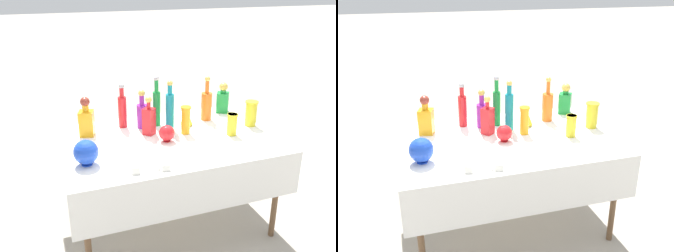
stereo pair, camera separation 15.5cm
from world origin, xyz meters
TOP-DOWN VIEW (x-y plane):
  - ground_plane at (0.00, 0.00)m, footprint 40.00×40.00m
  - display_table at (0.00, -0.04)m, footprint 1.61×1.08m
  - tall_bottle_0 at (0.01, 0.29)m, footprint 0.06×0.06m
  - tall_bottle_1 at (-0.26, 0.35)m, footprint 0.07×0.07m
  - tall_bottle_2 at (0.44, 0.27)m, footprint 0.09×0.09m
  - tall_bottle_3 at (0.08, 0.16)m, footprint 0.07×0.07m
  - tall_bottle_4 at (-0.12, 0.28)m, footprint 0.08×0.08m
  - square_decanter_0 at (0.66, 0.39)m, footprint 0.14×0.14m
  - square_decanter_1 at (-0.11, 0.13)m, footprint 0.11×0.11m
  - square_decanter_2 at (-0.56, 0.27)m, footprint 0.13×0.13m
  - slender_vase_0 at (0.48, -0.10)m, footprint 0.08×0.08m
  - slender_vase_1 at (0.73, 0.02)m, footprint 0.10×0.10m
  - slender_vase_2 at (0.16, 0.04)m, footprint 0.08×0.08m
  - fluted_vase_0 at (0.23, 0.20)m, footprint 0.10×0.10m
  - round_bowl_0 at (-0.03, -0.05)m, footprint 0.12×0.12m
  - round_bowl_1 at (-0.64, -0.22)m, footprint 0.16×0.16m
  - price_tag_left at (-0.21, -0.44)m, footprint 0.05×0.03m
  - price_tag_center at (-0.38, -0.45)m, footprint 0.06×0.03m
  - price_tag_right at (-0.19, -0.48)m, footprint 0.06×0.03m
  - cardboard_box_behind_left at (-0.14, 1.00)m, footprint 0.63×0.47m

SIDE VIEW (x-z plane):
  - ground_plane at x=0.00m, z-range 0.00..0.00m
  - cardboard_box_behind_left at x=-0.14m, z-range -0.04..0.29m
  - display_table at x=0.00m, z-range 0.32..1.08m
  - price_tag_left at x=-0.21m, z-range 0.76..0.80m
  - price_tag_right at x=-0.19m, z-range 0.76..0.80m
  - price_tag_center at x=-0.38m, z-range 0.76..0.81m
  - round_bowl_0 at x=-0.03m, z-range 0.76..0.89m
  - fluted_vase_0 at x=0.23m, z-range 0.76..0.91m
  - round_bowl_1 at x=-0.64m, z-range 0.76..0.94m
  - slender_vase_0 at x=0.48m, z-range 0.77..0.94m
  - slender_vase_1 at x=0.73m, z-range 0.77..0.97m
  - slender_vase_2 at x=0.16m, z-range 0.77..0.99m
  - square_decanter_0 at x=0.66m, z-range 0.74..1.01m
  - tall_bottle_4 at x=-0.12m, z-range 0.73..1.04m
  - square_decanter_1 at x=-0.11m, z-range 0.73..1.03m
  - square_decanter_2 at x=-0.56m, z-range 0.73..1.04m
  - tall_bottle_2 at x=0.44m, z-range 0.71..1.08m
  - tall_bottle_1 at x=-0.26m, z-range 0.73..1.09m
  - tall_bottle_0 at x=0.01m, z-range 0.72..1.14m
  - tall_bottle_3 at x=0.08m, z-range 0.73..1.13m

